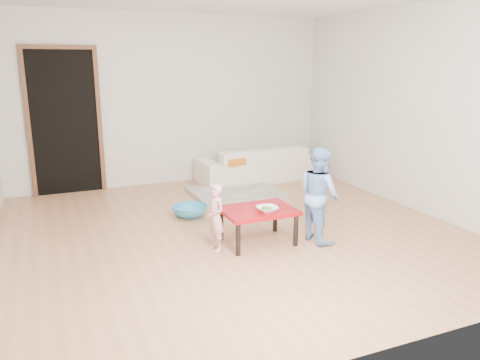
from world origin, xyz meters
TOP-DOWN VIEW (x-y plane):
  - floor at (0.00, 0.00)m, footprint 5.00×5.00m
  - back_wall at (0.00, 2.50)m, footprint 5.00×0.02m
  - right_wall at (2.50, 0.00)m, footprint 0.02×5.00m
  - doorway at (-1.60, 2.48)m, footprint 1.02×0.08m
  - sofa at (1.25, 2.05)m, footprint 1.92×0.78m
  - cushion at (0.77, 1.83)m, footprint 0.46×0.43m
  - red_table at (0.11, -0.42)m, footprint 0.76×0.57m
  - bowl at (0.16, -0.54)m, footprint 0.22×0.22m
  - broccoli at (0.16, -0.54)m, footprint 0.12×0.12m
  - child_pink at (-0.36, -0.43)m, footprint 0.20×0.28m
  - child_blue at (0.75, -0.59)m, footprint 0.42×0.52m
  - basin at (-0.30, 0.70)m, footprint 0.44×0.44m
  - blanket at (0.59, 1.41)m, footprint 1.23×1.03m

SIDE VIEW (x-z plane):
  - floor at x=0.00m, z-range -0.01..0.01m
  - blanket at x=0.59m, z-range 0.00..0.06m
  - basin at x=-0.30m, z-range 0.00..0.14m
  - red_table at x=0.11m, z-range 0.00..0.38m
  - sofa at x=1.25m, z-range 0.00..0.56m
  - child_pink at x=-0.36m, z-range 0.00..0.69m
  - bowl at x=0.16m, z-range 0.38..0.43m
  - broccoli at x=0.16m, z-range 0.38..0.43m
  - cushion at x=0.77m, z-range 0.37..0.47m
  - child_blue at x=0.75m, z-range 0.00..1.02m
  - doorway at x=-1.60m, z-range -0.03..2.08m
  - back_wall at x=0.00m, z-range 0.00..2.60m
  - right_wall at x=2.50m, z-range 0.00..2.60m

